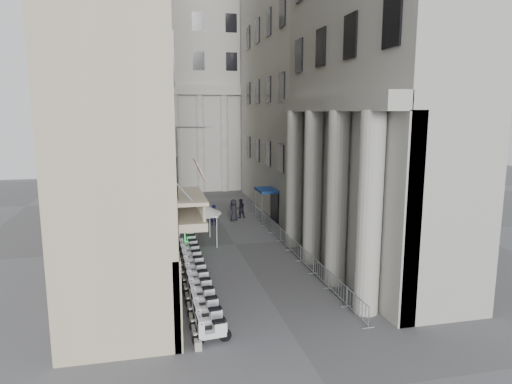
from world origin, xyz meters
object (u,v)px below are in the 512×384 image
security_tent (195,207)px  street_lamp (182,174)px  pedestrian_b (240,208)px  scooter_0 (212,343)px  pedestrian_a (214,215)px  info_kiosk (183,237)px

security_tent → street_lamp: bearing=132.2°
street_lamp → pedestrian_b: (5.78, 6.90, -4.40)m
scooter_0 → pedestrian_a: 20.95m
security_tent → street_lamp: 2.74m
scooter_0 → pedestrian_a: bearing=-14.6°
scooter_0 → pedestrian_a: pedestrian_a is taller
security_tent → pedestrian_a: (2.11, 5.32, -1.89)m
scooter_0 → security_tent: 15.69m
pedestrian_a → pedestrian_b: pedestrian_a is taller
pedestrian_a → info_kiosk: bearing=68.0°
scooter_0 → street_lamp: street_lamp is taller
street_lamp → pedestrian_b: bearing=65.2°
scooter_0 → street_lamp: bearing=-6.6°
info_kiosk → pedestrian_b: size_ratio=1.03×
street_lamp → info_kiosk: bearing=-80.9°
scooter_0 → pedestrian_b: 23.91m
info_kiosk → pedestrian_a: 7.24m
scooter_0 → pedestrian_b: size_ratio=0.81×
street_lamp → info_kiosk: size_ratio=4.67×
street_lamp → pedestrian_b: 10.02m
info_kiosk → pedestrian_a: size_ratio=1.00×
scooter_0 → security_tent: bearing=-9.5°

